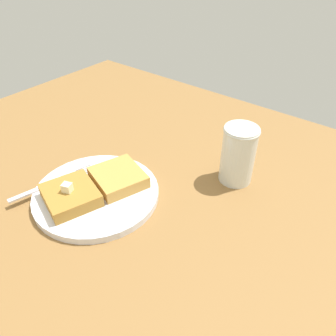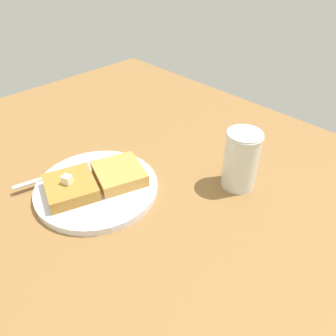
% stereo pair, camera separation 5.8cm
% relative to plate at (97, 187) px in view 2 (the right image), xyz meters
% --- Properties ---
extents(table_surface, '(1.14, 1.14, 0.03)m').
position_rel_plate_xyz_m(table_surface, '(-0.06, -0.05, -0.02)').
color(table_surface, olive).
rests_on(table_surface, ground).
extents(plate, '(0.22, 0.22, 0.01)m').
position_rel_plate_xyz_m(plate, '(0.00, 0.00, 0.00)').
color(plate, white).
rests_on(plate, table_surface).
extents(toast_slice_left, '(0.11, 0.11, 0.02)m').
position_rel_plate_xyz_m(toast_slice_left, '(-0.04, 0.01, 0.02)').
color(toast_slice_left, '#A9772F').
rests_on(toast_slice_left, plate).
extents(toast_slice_middle, '(0.11, 0.11, 0.02)m').
position_rel_plate_xyz_m(toast_slice_middle, '(0.04, -0.01, 0.02)').
color(toast_slice_middle, gold).
rests_on(toast_slice_middle, plate).
extents(butter_pat_primary, '(0.02, 0.02, 0.02)m').
position_rel_plate_xyz_m(butter_pat_primary, '(-0.05, 0.01, 0.04)').
color(butter_pat_primary, '#F1E9C2').
rests_on(butter_pat_primary, toast_slice_left).
extents(fork, '(0.16, 0.05, 0.00)m').
position_rel_plate_xyz_m(fork, '(-0.03, 0.07, 0.01)').
color(fork, silver).
rests_on(fork, plate).
extents(syrup_jar, '(0.06, 0.06, 0.11)m').
position_rel_plate_xyz_m(syrup_jar, '(0.20, -0.17, 0.04)').
color(syrup_jar, '#582D09').
rests_on(syrup_jar, table_surface).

